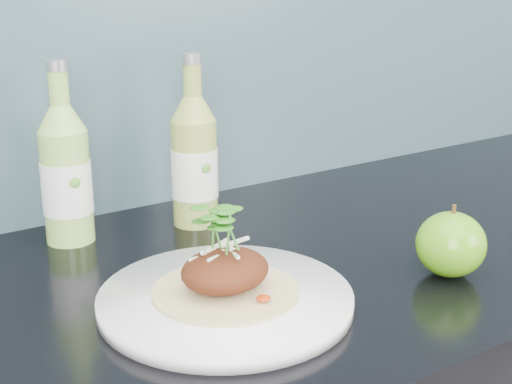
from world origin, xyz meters
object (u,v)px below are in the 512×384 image
Objects in this scene: dinner_plate at (226,299)px; cider_bottle_left at (66,175)px; cider_bottle_right at (194,161)px; green_apple at (451,244)px.

dinner_plate is 1.25× the size of cider_bottle_left.
cider_bottle_left is 1.00× the size of cider_bottle_right.
cider_bottle_left is (-0.34, 0.36, 0.05)m from green_apple.
cider_bottle_right reaches higher than dinner_plate.
cider_bottle_left is at bearing 171.92° from cider_bottle_right.
cider_bottle_left reaches higher than dinner_plate.
dinner_plate is 0.28m from cider_bottle_right.
cider_bottle_right is at bearing 116.52° from green_apple.
dinner_plate is 2.93× the size of green_apple.
green_apple is at bearing -16.40° from dinner_plate.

